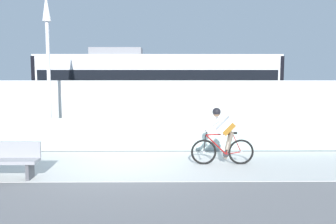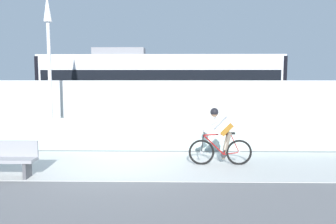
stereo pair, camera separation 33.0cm
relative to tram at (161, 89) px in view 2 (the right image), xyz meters
name	(u,v)px [view 2 (the right image)]	position (x,y,z in m)	size (l,w,h in m)	color
ground_plane	(121,164)	(-0.85, -6.85, -1.89)	(200.00, 200.00, 0.00)	slate
bike_path_deck	(121,164)	(-0.85, -6.85, -1.89)	(32.00, 3.20, 0.01)	beige
glass_parapet	(130,134)	(-0.85, -5.00, -1.34)	(32.00, 0.05, 1.10)	#ADC6C1
concrete_barrier_wall	(136,111)	(-0.85, -3.20, -0.73)	(32.00, 0.36, 2.32)	silver
tram_rail_near	(142,130)	(-0.85, -0.72, -1.89)	(32.00, 0.08, 0.01)	#595654
tram_rail_far	(145,126)	(-0.85, 0.72, -1.89)	(32.00, 0.08, 0.01)	#595654
tram	(161,89)	(0.00, 0.00, 0.00)	(11.06, 2.54, 3.81)	silver
cyclist_on_bike	(221,137)	(1.95, -6.85, -1.11)	(1.77, 0.58, 1.61)	black
lamp_post_antenna	(49,52)	(-3.59, -4.70, 1.40)	(0.28, 0.28, 5.20)	gray
bench	(4,158)	(-3.53, -8.14, -1.41)	(1.60, 0.45, 0.89)	gray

